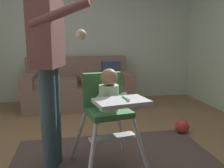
{
  "coord_description": "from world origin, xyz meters",
  "views": [
    {
      "loc": [
        -0.32,
        -2.1,
        1.15
      ],
      "look_at": [
        0.07,
        0.0,
        0.76
      ],
      "focal_mm": 37.87,
      "sensor_mm": 36.0,
      "label": 1
    }
  ],
  "objects": [
    {
      "name": "high_chair",
      "position": [
        0.01,
        -0.13,
        0.62
      ],
      "size": [
        0.71,
        0.8,
        0.92
      ],
      "rotation": [
        0.0,
        0.0,
        -1.38
      ],
      "color": "silver",
      "rests_on": "ground"
    },
    {
      "name": "ground",
      "position": [
        0.0,
        0.0,
        -0.05
      ],
      "size": [
        5.92,
        6.62,
        0.1
      ],
      "primitive_type": "cube",
      "color": "#946C46"
    },
    {
      "name": "couch",
      "position": [
        -0.15,
        2.02,
        0.33
      ],
      "size": [
        1.82,
        0.86,
        0.86
      ],
      "rotation": [
        0.0,
        0.0,
        -1.57
      ],
      "color": "#89675B",
      "rests_on": "ground"
    },
    {
      "name": "adult_standing",
      "position": [
        -0.48,
        -0.0,
        0.95
      ],
      "size": [
        0.5,
        0.58,
        1.68
      ],
      "rotation": [
        0.0,
        0.0,
        -0.25
      ],
      "color": "#364B55",
      "rests_on": "ground"
    },
    {
      "name": "toy_ball",
      "position": [
        1.07,
        0.52,
        0.09
      ],
      "size": [
        0.18,
        0.18,
        0.18
      ],
      "primitive_type": "sphere",
      "color": "#D13D33",
      "rests_on": "ground"
    },
    {
      "name": "wall_far",
      "position": [
        0.0,
        2.54,
        1.32
      ],
      "size": [
        5.12,
        0.06,
        2.63
      ],
      "primitive_type": "cube",
      "color": "silver",
      "rests_on": "ground"
    }
  ]
}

